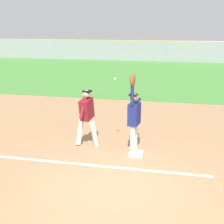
% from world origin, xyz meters
% --- Properties ---
extents(ground_plane, '(74.07, 74.07, 0.00)m').
position_xyz_m(ground_plane, '(0.00, 0.00, 0.00)').
color(ground_plane, '#A37A54').
extents(outfield_grass, '(44.47, 16.18, 0.01)m').
position_xyz_m(outfield_grass, '(0.00, 16.32, 0.01)').
color(outfield_grass, '#478438').
rests_on(outfield_grass, ground_plane).
extents(first_base, '(0.39, 0.39, 0.08)m').
position_xyz_m(first_base, '(0.17, 1.95, 0.04)').
color(first_base, white).
rests_on(first_base, ground_plane).
extents(fielder, '(0.32, 0.90, 2.28)m').
position_xyz_m(fielder, '(0.08, 2.05, 1.12)').
color(fielder, silver).
rests_on(fielder, ground_plane).
extents(runner, '(0.75, 0.84, 1.72)m').
position_xyz_m(runner, '(-1.34, 2.28, 1.00)').
color(runner, white).
rests_on(runner, ground_plane).
extents(baseball, '(0.07, 0.07, 0.07)m').
position_xyz_m(baseball, '(-0.50, 2.30, 2.06)').
color(baseball, white).
extents(outfield_fence, '(44.55, 0.08, 1.96)m').
position_xyz_m(outfield_fence, '(-0.00, 24.41, 0.98)').
color(outfield_fence, '#93999E').
rests_on(outfield_fence, ground_plane).
extents(parked_car_white, '(4.55, 2.43, 1.25)m').
position_xyz_m(parked_car_white, '(-13.74, 27.16, 0.67)').
color(parked_car_white, white).
rests_on(parked_car_white, ground_plane).
extents(parked_car_black, '(4.45, 2.22, 1.25)m').
position_xyz_m(parked_car_black, '(-7.50, 26.63, 0.67)').
color(parked_car_black, black).
rests_on(parked_car_black, ground_plane).
extents(parked_car_green, '(4.53, 2.37, 1.25)m').
position_xyz_m(parked_car_green, '(-1.40, 27.07, 0.67)').
color(parked_car_green, '#1E6B33').
rests_on(parked_car_green, ground_plane).
extents(parked_car_red, '(4.45, 2.22, 1.25)m').
position_xyz_m(parked_car_red, '(5.43, 27.12, 0.67)').
color(parked_car_red, '#B21E1E').
rests_on(parked_car_red, ground_plane).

